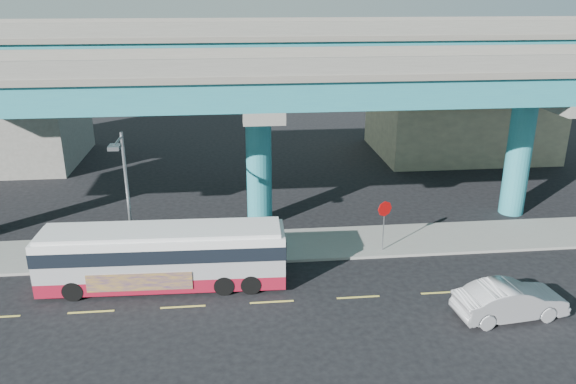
{
  "coord_description": "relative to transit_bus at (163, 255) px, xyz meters",
  "views": [
    {
      "loc": [
        -1.61,
        -22.54,
        13.37
      ],
      "look_at": [
        1.19,
        4.0,
        3.74
      ],
      "focal_mm": 35.0,
      "sensor_mm": 36.0,
      "label": 1
    }
  ],
  "objects": [
    {
      "name": "ground",
      "position": [
        4.95,
        -1.79,
        -1.62
      ],
      "size": [
        120.0,
        120.0,
        0.0
      ],
      "primitive_type": "plane",
      "color": "black",
      "rests_on": "ground"
    },
    {
      "name": "street_lamp",
      "position": [
        -1.79,
        1.67,
        3.07
      ],
      "size": [
        0.5,
        2.29,
        6.9
      ],
      "color": "gray",
      "rests_on": "sidewalk"
    },
    {
      "name": "sidewalk",
      "position": [
        4.95,
        3.71,
        -1.54
      ],
      "size": [
        70.0,
        4.0,
        0.15
      ],
      "primitive_type": "cube",
      "color": "gray",
      "rests_on": "ground"
    },
    {
      "name": "stop_sign",
      "position": [
        11.28,
        2.39,
        0.59
      ],
      "size": [
        0.81,
        0.31,
        2.82
      ],
      "rotation": [
        0.0,
        0.0,
        -0.06
      ],
      "color": "gray",
      "rests_on": "sidewalk"
    },
    {
      "name": "building_beige",
      "position": [
        22.95,
        21.19,
        1.89
      ],
      "size": [
        14.0,
        10.23,
        7.0
      ],
      "color": "#C1B08A",
      "rests_on": "ground"
    },
    {
      "name": "sedan",
      "position": [
        15.06,
        -4.37,
        -0.82
      ],
      "size": [
        2.72,
        5.19,
        1.59
      ],
      "primitive_type": "imported",
      "rotation": [
        0.0,
        0.0,
        1.68
      ],
      "color": "#A7A6AB",
      "rests_on": "ground"
    },
    {
      "name": "lane_markings",
      "position": [
        4.95,
        -2.09,
        -1.61
      ],
      "size": [
        58.0,
        0.12,
        0.01
      ],
      "color": "#D8C64C",
      "rests_on": "ground"
    },
    {
      "name": "viaduct",
      "position": [
        4.95,
        7.31,
        7.52
      ],
      "size": [
        52.0,
        12.4,
        11.7
      ],
      "color": "teal",
      "rests_on": "ground"
    },
    {
      "name": "transit_bus",
      "position": [
        0.0,
        0.0,
        0.0
      ],
      "size": [
        11.58,
        2.83,
        2.95
      ],
      "rotation": [
        0.0,
        0.0,
        -0.03
      ],
      "color": "maroon",
      "rests_on": "ground"
    }
  ]
}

